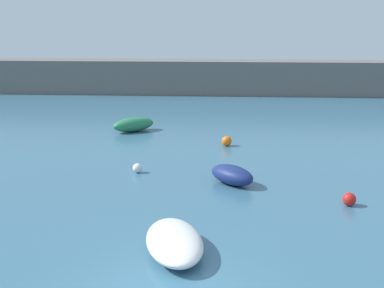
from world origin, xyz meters
The scene contains 7 objects.
harbor_breakwater centered at (0.00, 32.37, 1.34)m, with size 55.93×3.02×2.67m, color #66605B.
rowboat_white_midwater centered at (-0.08, 2.38, 0.31)m, with size 2.11×3.27×0.63m.
fishing_dinghy_green centered at (-3.84, 17.47, 0.38)m, with size 2.45×2.19×0.77m.
dinghy_near_pier centered at (1.45, 8.46, 0.35)m, with size 2.07×2.10×0.71m.
mooring_buoy_orange centered at (1.22, 14.47, 0.24)m, with size 0.49×0.49×0.49m, color orange.
mooring_buoy_white centered at (-2.31, 9.68, 0.19)m, with size 0.38×0.38×0.38m, color white.
mooring_buoy_red centered at (5.30, 6.37, 0.22)m, with size 0.44×0.44×0.44m, color red.
Camera 1 is at (1.28, -10.62, 6.08)m, focal length 50.00 mm.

